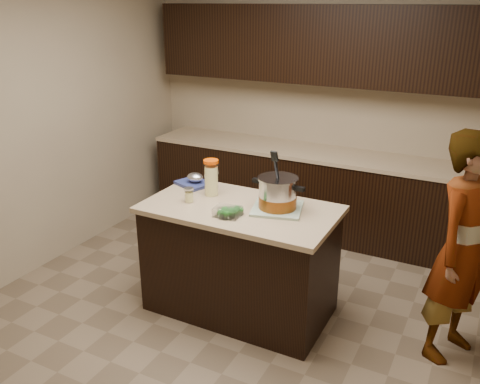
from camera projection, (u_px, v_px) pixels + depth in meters
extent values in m
plane|color=brown|center=(240.00, 308.00, 4.16)|extent=(4.00, 4.00, 0.00)
cube|color=tan|center=(328.00, 103.00, 5.33)|extent=(4.00, 0.04, 2.70)
cube|color=tan|center=(8.00, 273.00, 2.02)|extent=(4.00, 0.04, 2.70)
cube|color=tan|center=(42.00, 121.00, 4.54)|extent=(0.04, 4.00, 2.70)
cube|color=black|center=(313.00, 193.00, 5.41)|extent=(3.60, 0.60, 0.86)
cube|color=tan|center=(316.00, 153.00, 5.25)|extent=(3.60, 0.63, 0.04)
cube|color=black|center=(326.00, 45.00, 4.97)|extent=(3.60, 0.35, 0.75)
cube|color=black|center=(240.00, 262.00, 4.00)|extent=(1.40, 0.75, 0.86)
cube|color=tan|center=(240.00, 209.00, 3.84)|extent=(1.46, 0.81, 0.04)
cube|color=#527A54|center=(277.00, 208.00, 3.78)|extent=(0.44, 0.44, 0.02)
cylinder|color=#B7B7BC|center=(278.00, 193.00, 3.74)|extent=(0.29, 0.29, 0.22)
cylinder|color=brown|center=(278.00, 202.00, 3.76)|extent=(0.30, 0.30, 0.09)
cylinder|color=#B7B7BC|center=(278.00, 179.00, 3.70)|extent=(0.31, 0.31, 0.01)
cube|color=black|center=(257.00, 181.00, 3.80)|extent=(0.07, 0.04, 0.03)
cube|color=black|center=(300.00, 189.00, 3.63)|extent=(0.07, 0.04, 0.03)
cylinder|color=black|center=(277.00, 172.00, 3.65)|extent=(0.03, 0.12, 0.27)
cylinder|color=#DFD788|center=(211.00, 181.00, 4.03)|extent=(0.14, 0.14, 0.24)
cylinder|color=white|center=(211.00, 179.00, 4.02)|extent=(0.15, 0.15, 0.27)
cylinder|color=#D54404|center=(211.00, 162.00, 3.97)|extent=(0.16, 0.16, 0.02)
cylinder|color=#DFD788|center=(189.00, 197.00, 3.92)|extent=(0.08, 0.08, 0.08)
cylinder|color=white|center=(189.00, 196.00, 3.91)|extent=(0.09, 0.09, 0.10)
cylinder|color=silver|center=(189.00, 188.00, 3.89)|extent=(0.09, 0.09, 0.02)
cylinder|color=silver|center=(236.00, 211.00, 3.70)|extent=(0.12, 0.12, 0.05)
cylinder|color=silver|center=(226.00, 213.00, 3.64)|extent=(0.16, 0.16, 0.06)
cube|color=silver|center=(227.00, 212.00, 3.66)|extent=(0.19, 0.14, 0.07)
cube|color=navy|center=(193.00, 184.00, 4.28)|extent=(0.33, 0.30, 0.03)
ellipsoid|color=silver|center=(195.00, 178.00, 4.25)|extent=(0.14, 0.11, 0.08)
imported|color=gray|center=(463.00, 249.00, 3.38)|extent=(0.59, 0.70, 1.62)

